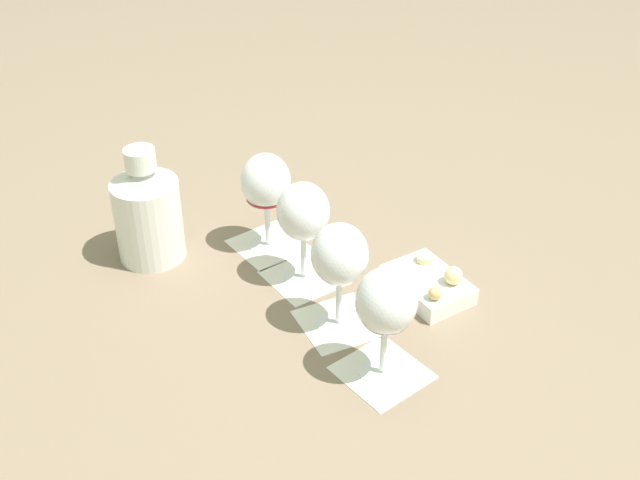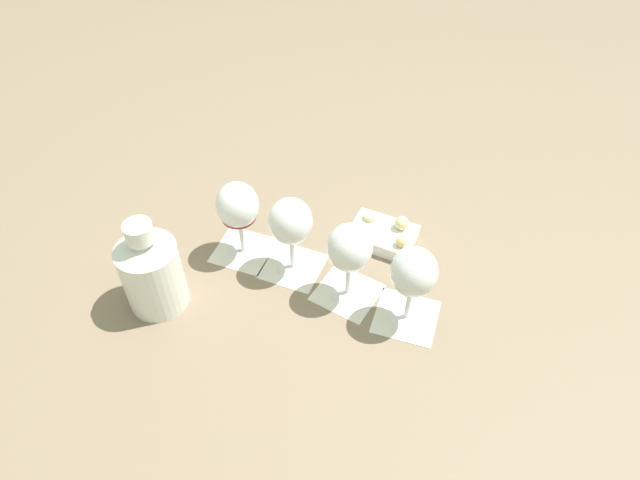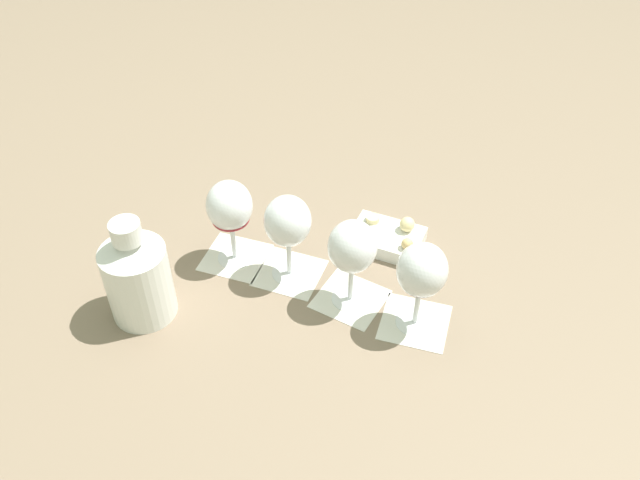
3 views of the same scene
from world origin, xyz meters
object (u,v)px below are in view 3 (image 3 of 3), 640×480
at_px(wine_glass_3, 422,274).
at_px(ceramic_vase, 137,275).
at_px(wine_glass_1, 288,225).
at_px(wine_glass_0, 230,209).
at_px(wine_glass_2, 352,250).
at_px(snack_dish, 388,238).

distance_m(wine_glass_3, ceramic_vase, 0.49).
bearing_deg(wine_glass_3, wine_glass_1, -133.14).
distance_m(wine_glass_0, wine_glass_2, 0.25).
bearing_deg(wine_glass_3, ceramic_vase, -107.94).
bearing_deg(wine_glass_2, snack_dish, 137.32).
bearing_deg(wine_glass_1, wine_glass_2, 44.94).
relative_size(wine_glass_0, wine_glass_3, 1.00).
xyz_separation_m(wine_glass_2, snack_dish, (-0.13, 0.12, -0.11)).
bearing_deg(wine_glass_0, snack_dish, 82.80).
bearing_deg(wine_glass_1, ceramic_vase, -84.33).
relative_size(wine_glass_1, snack_dish, 1.06).
distance_m(wine_glass_1, ceramic_vase, 0.28).
bearing_deg(snack_dish, wine_glass_1, -81.54).
distance_m(wine_glass_0, snack_dish, 0.32).
bearing_deg(wine_glass_2, ceramic_vase, -100.24).
bearing_deg(snack_dish, wine_glass_2, -42.68).
distance_m(wine_glass_0, wine_glass_1, 0.12).
relative_size(wine_glass_0, snack_dish, 1.06).
bearing_deg(snack_dish, ceramic_vase, -83.12).
xyz_separation_m(wine_glass_0, ceramic_vase, (0.10, -0.18, -0.03)).
xyz_separation_m(wine_glass_2, wine_glass_3, (0.08, 0.10, -0.00)).
bearing_deg(wine_glass_1, wine_glass_0, -126.20).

